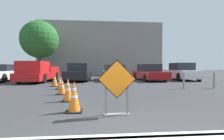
% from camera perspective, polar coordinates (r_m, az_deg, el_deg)
% --- Properties ---
extents(ground_plane, '(96.00, 96.00, 0.00)m').
position_cam_1_polar(ground_plane, '(12.73, -1.56, -4.31)').
color(ground_plane, '#333335').
extents(curb_lip, '(28.08, 0.20, 0.14)m').
position_cam_1_polar(curb_lip, '(3.00, 11.84, -21.36)').
color(curb_lip, beige).
rests_on(curb_lip, ground_plane).
extents(road_closed_sign, '(0.97, 0.20, 1.38)m').
position_cam_1_polar(road_closed_sign, '(4.35, 1.60, -4.83)').
color(road_closed_sign, black).
rests_on(road_closed_sign, ground_plane).
extents(traffic_cone_nearest, '(0.44, 0.44, 0.82)m').
position_cam_1_polar(traffic_cone_nearest, '(4.83, -12.25, -8.57)').
color(traffic_cone_nearest, black).
rests_on(traffic_cone_nearest, ground_plane).
extents(traffic_cone_second, '(0.42, 0.42, 0.81)m').
position_cam_1_polar(traffic_cone_second, '(6.32, -14.21, -6.31)').
color(traffic_cone_second, black).
rests_on(traffic_cone_second, ground_plane).
extents(traffic_cone_third, '(0.44, 0.44, 0.72)m').
position_cam_1_polar(traffic_cone_third, '(7.93, -16.07, -5.15)').
color(traffic_cone_third, black).
rests_on(traffic_cone_third, ground_plane).
extents(traffic_cone_fourth, '(0.41, 0.41, 0.65)m').
position_cam_1_polar(traffic_cone_fourth, '(9.72, -16.69, -4.21)').
color(traffic_cone_fourth, black).
rests_on(traffic_cone_fourth, ground_plane).
extents(traffic_cone_fifth, '(0.47, 0.47, 0.70)m').
position_cam_1_polar(traffic_cone_fifth, '(11.22, -18.17, -3.35)').
color(traffic_cone_fifth, black).
rests_on(traffic_cone_fifth, ground_plane).
extents(parked_car_nearest, '(2.17, 4.39, 1.38)m').
position_cam_1_polar(parked_car_nearest, '(16.83, -32.21, -0.93)').
color(parked_car_nearest, white).
rests_on(parked_car_nearest, ground_plane).
extents(pickup_truck, '(2.17, 5.47, 1.60)m').
position_cam_1_polar(pickup_truck, '(14.96, -23.03, -0.83)').
color(pickup_truck, red).
rests_on(pickup_truck, ground_plane).
extents(parked_car_second, '(2.01, 4.62, 1.49)m').
position_cam_1_polar(parked_car_second, '(15.27, -10.78, -0.84)').
color(parked_car_second, black).
rests_on(parked_car_second, ground_plane).
extents(parked_car_third, '(1.99, 4.26, 1.37)m').
position_cam_1_polar(parked_car_third, '(15.50, 0.70, -0.98)').
color(parked_car_third, silver).
rests_on(parked_car_third, ground_plane).
extents(parked_car_fourth, '(2.04, 4.71, 1.42)m').
position_cam_1_polar(parked_car_fourth, '(15.75, 12.06, -0.92)').
color(parked_car_fourth, maroon).
rests_on(parked_car_fourth, ground_plane).
extents(parked_car_fifth, '(2.01, 4.20, 1.54)m').
position_cam_1_polar(parked_car_fifth, '(17.05, 21.86, -0.62)').
color(parked_car_fifth, white).
rests_on(parked_car_fifth, ground_plane).
extents(bollard_nearest, '(0.12, 0.12, 0.90)m').
position_cam_1_polar(bollard_nearest, '(10.36, 22.41, -3.00)').
color(bollard_nearest, gray).
rests_on(bollard_nearest, ground_plane).
extents(bollard_second, '(0.12, 0.12, 0.91)m').
position_cam_1_polar(bollard_second, '(11.29, 30.38, -2.71)').
color(bollard_second, gray).
rests_on(bollard_second, ground_plane).
extents(building_facade_backdrop, '(17.27, 5.00, 7.42)m').
position_cam_1_polar(building_facade_backdrop, '(26.57, -3.72, 6.56)').
color(building_facade_backdrop, gray).
rests_on(building_facade_backdrop, ground_plane).
extents(street_tree_behind_lot, '(4.25, 4.25, 6.42)m').
position_cam_1_polar(street_tree_behind_lot, '(21.80, -22.56, 9.18)').
color(street_tree_behind_lot, '#513823').
rests_on(street_tree_behind_lot, ground_plane).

